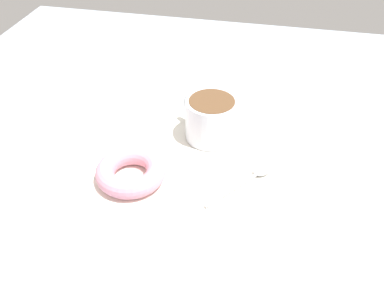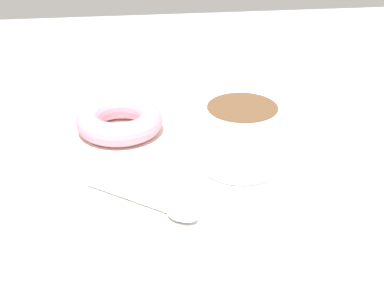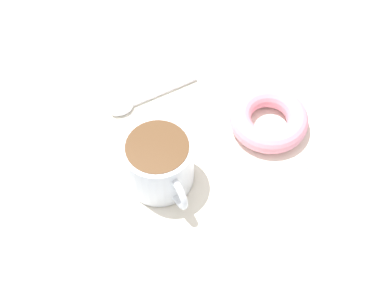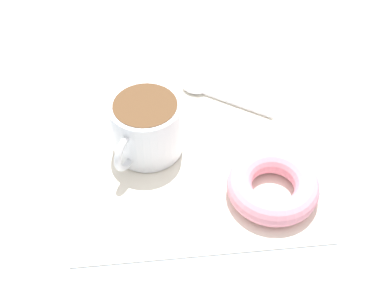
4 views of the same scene
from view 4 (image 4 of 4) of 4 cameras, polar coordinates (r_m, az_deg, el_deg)
name	(u,v)px [view 4 (image 4 of 4)]	position (r cm, az deg, el deg)	size (l,w,h in cm)	color
ground_plane	(188,170)	(71.90, -0.46, -2.79)	(120.00, 120.00, 2.00)	#99A8B7
napkin	(192,155)	(72.15, 0.00, -1.16)	(31.25, 31.25, 0.30)	white
coffee_cup	(146,126)	(70.18, -4.91, 1.88)	(11.28, 9.63, 7.82)	silver
donut	(273,186)	(67.22, 8.63, -4.50)	(11.54, 11.54, 3.16)	pink
spoon	(207,93)	(80.20, 1.60, 5.47)	(10.14, 12.46, 0.90)	silver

